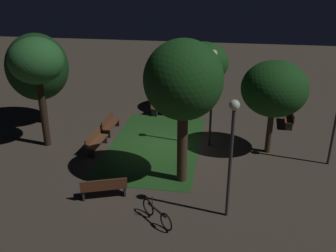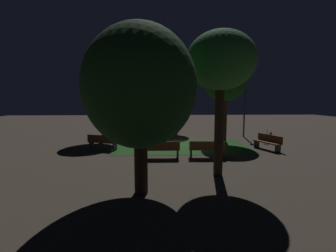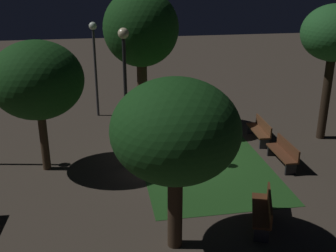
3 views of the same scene
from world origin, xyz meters
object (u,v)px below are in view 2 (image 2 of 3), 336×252
Objects in this scene: bench_back_row at (268,142)px; tree_lawn_side at (103,97)px; bench_corner at (207,149)px; lamp_post_near_wall at (245,99)px; tree_back_right at (173,96)px; tree_left_canopy at (225,79)px; tree_right_canopy at (140,87)px; bicycle at (268,137)px; lamp_post_plaza_east at (180,99)px; bench_by_lamp at (162,149)px; bench_lawn_edge at (133,126)px; lamp_post_path_center at (173,95)px; bench_path_side at (102,142)px; tree_tall_center at (221,63)px.

tree_lawn_side reaches higher than bench_back_row.
lamp_post_near_wall is (4.36, 6.54, 2.56)m from bench_corner.
tree_back_right is at bearing 127.88° from bench_back_row.
tree_left_canopy is 1.16× the size of tree_right_canopy.
lamp_post_near_wall is 3.72m from bicycle.
lamp_post_plaza_east is (-4.35, 9.34, 2.50)m from bench_back_row.
bench_corner is 8.29m from tree_lawn_side.
bench_lawn_edge is at bearing 104.59° from bench_by_lamp.
lamp_post_plaza_east is 5.66m from lamp_post_path_center.
lamp_post_near_wall reaches higher than tree_lawn_side.
lamp_post_plaza_east reaches higher than bench_back_row.
tree_right_canopy is at bearing -66.56° from bench_path_side.
lamp_post_path_center is at bearing -94.74° from tree_back_right.
bench_corner is at bearing -37.28° from tree_lawn_side.
bench_path_side is (-5.78, 2.17, 0.00)m from bench_corner.
tree_back_right is at bearing 130.97° from tree_left_canopy.
lamp_post_plaza_east is (-0.34, 11.11, 2.50)m from bench_corner.
tree_right_canopy is 1.19× the size of lamp_post_plaza_east.
tree_left_canopy is at bearing 17.03° from bench_path_side.
tree_back_right reaches higher than lamp_post_near_wall.
bench_back_row is 0.36× the size of tree_right_canopy.
tree_lawn_side is 3.36× the size of bicycle.
tree_left_canopy reaches higher than bicycle.
bench_by_lamp is 0.30× the size of tree_left_canopy.
tree_left_canopy is at bearing 170.71° from bicycle.
tree_lawn_side reaches higher than bicycle.
tree_tall_center is (1.04, -11.10, 1.06)m from tree_back_right.
tree_tall_center is 1.11× the size of lamp_post_path_center.
lamp_post_plaza_east is (5.44, 8.94, 2.50)m from bench_path_side.
tree_lawn_side is 0.99× the size of lamp_post_near_wall.
tree_lawn_side reaches higher than bench_by_lamp.
tree_left_canopy is at bearing 123.23° from bench_back_row.
bench_back_row and bench_path_side have the same top height.
bench_path_side is at bearing 139.47° from tree_tall_center.
bench_by_lamp is 5.15m from tree_right_canopy.
lamp_post_path_center is (-1.28, 8.22, -1.00)m from tree_tall_center.
bench_lawn_edge is 0.41× the size of lamp_post_near_wall.
bench_back_row is at bearing -42.66° from bench_lawn_edge.
lamp_post_plaza_east is (0.83, 2.68, -0.25)m from tree_back_right.
bench_path_side is 11.34m from lamp_post_near_wall.
lamp_post_plaza_east is at bearing 58.67° from bench_path_side.
bench_path_side is 0.34× the size of tree_tall_center.
lamp_post_near_wall is at bearing 108.47° from bicycle.
tree_lawn_side is at bearing 178.95° from tree_left_canopy.
bench_back_row is 0.34× the size of tree_tall_center.
lamp_post_plaza_east is at bearing 14.10° from bench_lawn_edge.
lamp_post_path_center is at bearing -170.35° from lamp_post_near_wall.
tree_tall_center reaches higher than lamp_post_near_wall.
bicycle is at bearing 51.91° from tree_tall_center.
bicycle reaches higher than bench_corner.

